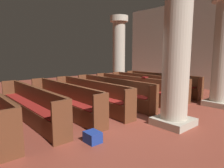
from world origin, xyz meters
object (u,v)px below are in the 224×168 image
Objects in this scene: pew_row_1 at (146,85)px; pillar_aisle_side at (224,49)px; pew_row_0 at (160,83)px; pillar_aisle_rear at (177,47)px; pew_row_6 at (30,103)px; hymn_book at (145,77)px; pillar_far_side at (119,51)px; kneeler_box_blue at (93,137)px; pew_row_4 at (90,94)px; pew_row_2 at (130,87)px; pew_row_3 at (112,90)px; pew_row_5 at (63,98)px; lectern at (181,82)px.

pillar_aisle_side is (2.74, 0.64, 1.48)m from pew_row_1.
pillar_aisle_rear is (2.74, -3.22, 1.48)m from pew_row_0.
hymn_book is (0.56, 4.09, 0.44)m from pew_row_6.
pillar_aisle_rear is at bearing -29.99° from pillar_far_side.
pew_row_4 is at bearing 146.44° from kneeler_box_blue.
pew_row_1 and pew_row_6 have the same top height.
pew_row_2 is 3.36m from pillar_aisle_rear.
pew_row_5 is (0.00, -1.95, 0.00)m from pew_row_3.
pillar_aisle_rear is at bearing -24.91° from pew_row_2.
lectern is 2.99m from hymn_book.
pillar_aisle_rear reaches higher than pew_row_6.
pew_row_3 is at bearing -115.74° from hymn_book.
pillar_aisle_side is (2.74, 3.56, 1.48)m from pew_row_4.
pew_row_3 is 20.21× the size of hymn_book.
lectern is (0.37, 7.04, -0.03)m from pew_row_6.
pew_row_3 is at bearing -136.60° from pillar_aisle_side.
pillar_aisle_side is (2.74, 4.54, 1.48)m from pew_row_5.
kneeler_box_blue is (2.23, -5.37, -0.37)m from pew_row_0.
pew_row_5 is at bearing -90.00° from pew_row_2.
lectern is (0.37, 4.11, -0.03)m from pew_row_3.
pew_row_0 is at bearing 90.00° from pew_row_1.
pew_row_5 is 3.54× the size of lectern.
pew_row_0 is 1.95m from pew_row_2.
pew_row_1 and pew_row_2 have the same top height.
pew_row_0 is 1.00× the size of pew_row_3.
pew_row_0 is 1.02× the size of pillar_far_side.
pew_row_0 is at bearing 90.00° from pew_row_2.
pillar_aisle_rear is at bearing -61.77° from lectern.
lectern is at bearing 118.23° from pillar_aisle_rear.
pew_row_5 is 3.19m from hymn_book.
pew_row_0 is 5.84m from pew_row_6.
kneeler_box_blue is at bearing 11.91° from pew_row_6.
lectern is at bearing 93.70° from hymn_book.
hymn_book reaches higher than pew_row_6.
pew_row_0 is at bearing 90.00° from pew_row_6.
pew_row_0 and pew_row_2 have the same top height.
lectern is at bearing 105.80° from kneeler_box_blue.
pew_row_1 is at bearing -166.80° from pillar_aisle_side.
pew_row_1 is 2.20m from lectern.
kneeler_box_blue is at bearing -47.08° from pillar_far_side.
pillar_aisle_side is 19.90× the size of hymn_book.
pew_row_4 and pew_row_5 have the same top height.
pew_row_2 is at bearing 123.03° from kneeler_box_blue.
kneeler_box_blue is at bearing -65.25° from hymn_book.
pillar_aisle_rear reaches higher than pew_row_2.
pew_row_1 is 1.02× the size of pillar_aisle_rear.
pew_row_1 and pew_row_4 have the same top height.
lectern is at bearing 85.84° from pew_row_4.
lectern is (0.37, 3.14, -0.03)m from pew_row_2.
pew_row_3 and pew_row_6 have the same top height.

